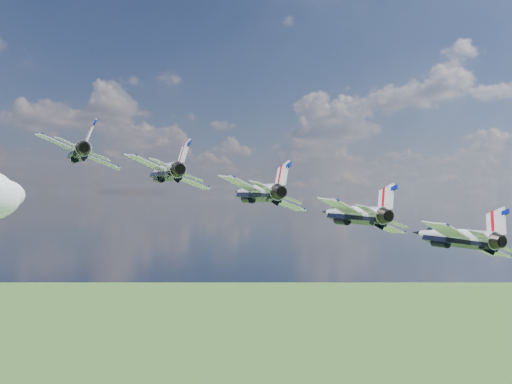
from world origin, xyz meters
TOP-DOWN VIEW (x-y plane):
  - jet_0 at (-7.65, 1.78)m, footprint 14.88×17.47m
  - jet_1 at (-0.11, -6.63)m, footprint 14.88×17.47m
  - jet_2 at (7.43, -15.03)m, footprint 14.88×17.47m
  - jet_3 at (14.97, -23.43)m, footprint 14.88×17.47m
  - jet_4 at (22.51, -31.84)m, footprint 14.88×17.47m

SIDE VIEW (x-z plane):
  - jet_4 at x=22.51m, z-range 149.68..157.68m
  - jet_3 at x=14.97m, z-range 152.21..160.21m
  - jet_2 at x=7.43m, z-range 154.74..162.74m
  - jet_1 at x=-0.11m, z-range 157.27..165.27m
  - jet_0 at x=-7.65m, z-range 159.80..167.80m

